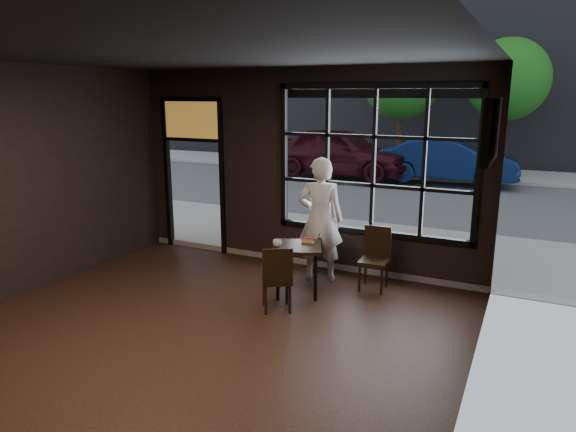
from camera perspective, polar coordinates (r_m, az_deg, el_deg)
The scene contains 17 objects.
floor at distance 5.92m, azimuth -13.36°, elevation -15.13°, with size 6.00×7.00×0.02m, color black.
ceiling at distance 5.24m, azimuth -15.33°, elevation 17.63°, with size 6.00×7.00×0.02m, color black.
wall_right at distance 4.16m, azimuth 19.40°, elevation -3.88°, with size 0.04×7.00×3.20m, color black.
window_frame at distance 7.85m, azimuth 9.50°, elevation 6.01°, with size 3.06×0.12×2.28m, color black.
stained_transom at distance 9.28m, azimuth -10.61°, elevation 10.49°, with size 1.20×0.06×0.70m, color orange.
street_asphalt at distance 28.31m, azimuth 19.02°, elevation 6.96°, with size 60.00×41.00×0.04m, color #545456.
cafe_table at distance 7.31m, azimuth 1.02°, elevation -5.95°, with size 0.67×0.67×0.72m, color black.
chair_near at distance 6.76m, azimuth -1.29°, elevation -6.84°, with size 0.39×0.39×0.89m, color black.
chair_window at distance 7.53m, azimuth 9.52°, elevation -4.78°, with size 0.40×0.40×0.92m, color black.
man at distance 7.74m, azimuth 3.60°, elevation -0.38°, with size 0.69×0.45×1.89m, color silver.
hotdog at distance 7.33m, azimuth 2.24°, elevation -2.74°, with size 0.20×0.08×0.06m, color tan, non-canonical shape.
cup at distance 7.13m, azimuth -1.18°, elevation -3.03°, with size 0.12×0.12×0.10m, color silver.
tv at distance 5.97m, azimuth 21.64°, elevation 8.83°, with size 0.13×1.17×0.68m, color black.
navy_car at distance 16.86m, azimuth 17.34°, elevation 5.97°, with size 1.46×4.17×1.38m, color #09193F.
maroon_car at distance 17.27m, azimuth 5.72°, elevation 7.10°, with size 1.93×4.78×1.63m, color black.
tree_left at distance 19.11m, azimuth 12.53°, elevation 14.31°, with size 2.66×2.66×4.54m.
tree_right at distance 18.93m, azimuth 23.19°, elevation 13.71°, with size 2.69×2.69×4.60m.
Camera 1 is at (3.40, -3.97, 2.78)m, focal length 32.00 mm.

